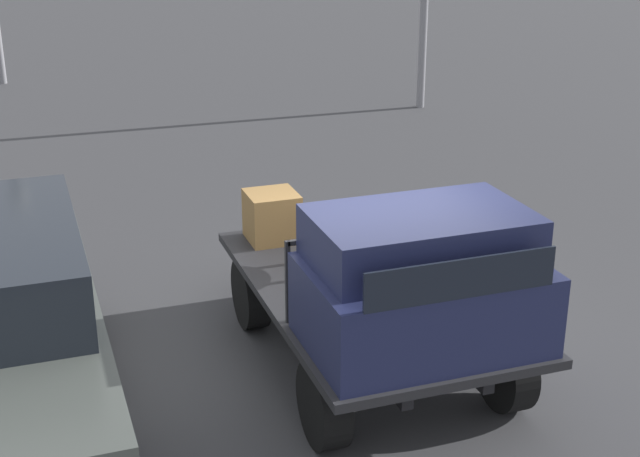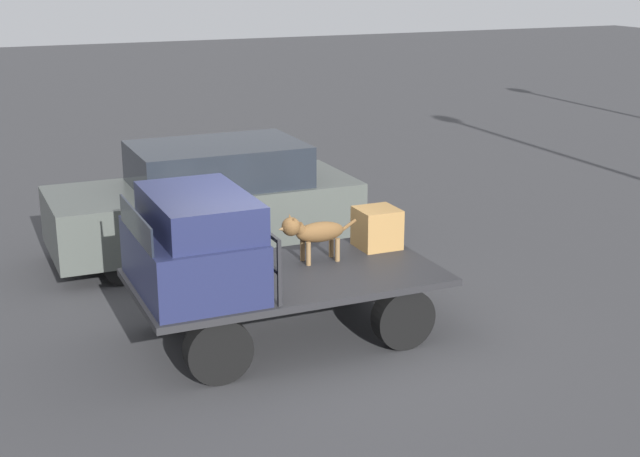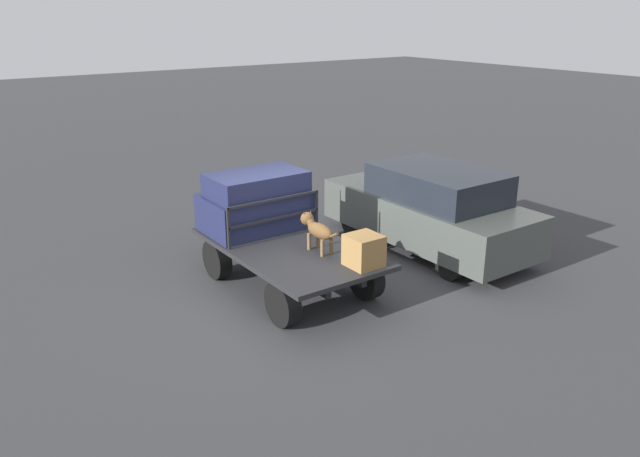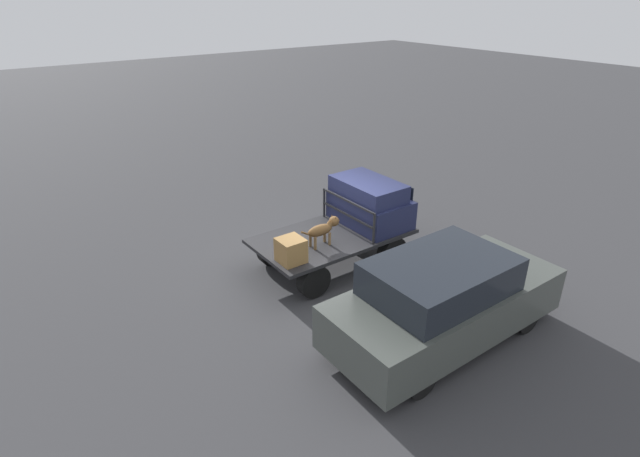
# 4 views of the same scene
# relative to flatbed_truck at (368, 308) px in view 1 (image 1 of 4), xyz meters

# --- Properties ---
(ground_plane) EXTENTS (80.00, 80.00, 0.00)m
(ground_plane) POSITION_rel_flatbed_truck_xyz_m (0.00, 0.00, -0.57)
(ground_plane) COLOR #38383A
(flatbed_truck) EXTENTS (3.59, 1.98, 0.79)m
(flatbed_truck) POSITION_rel_flatbed_truck_xyz_m (0.00, 0.00, 0.00)
(flatbed_truck) COLOR black
(flatbed_truck) RESTS_ON ground
(truck_cab) EXTENTS (1.24, 1.86, 1.08)m
(truck_cab) POSITION_rel_flatbed_truck_xyz_m (1.10, 0.00, 0.73)
(truck_cab) COLOR #1E2347
(truck_cab) RESTS_ON flatbed_truck
(truck_headboard) EXTENTS (0.04, 1.86, 0.74)m
(truck_headboard) POSITION_rel_flatbed_truck_xyz_m (0.44, 0.00, 0.71)
(truck_headboard) COLOR #232326
(truck_headboard) RESTS_ON flatbed_truck
(dog) EXTENTS (1.03, 0.25, 0.63)m
(dog) POSITION_rel_flatbed_truck_xyz_m (-0.45, -0.28, 0.60)
(dog) COLOR brown
(dog) RESTS_ON flatbed_truck
(cargo_crate) EXTENTS (0.51, 0.51, 0.51)m
(cargo_crate) POSITION_rel_flatbed_truck_xyz_m (-1.44, -0.49, 0.47)
(cargo_crate) COLOR olive
(cargo_crate) RESTS_ON flatbed_truck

